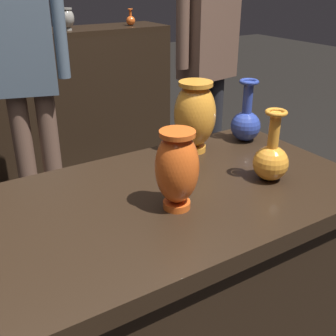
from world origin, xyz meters
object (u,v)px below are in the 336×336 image
(vase_right_accent, at_px, (271,158))
(shelf_vase_far_right, at_px, (131,20))
(visitor_center_back, at_px, (26,68))
(visitor_near_right, at_px, (208,50))
(vase_left_accent, at_px, (246,122))
(shelf_vase_right, at_px, (67,18))
(vase_centerpiece, at_px, (177,168))
(vase_tall_behind, at_px, (195,115))

(vase_right_accent, xyz_separation_m, shelf_vase_far_right, (0.71, 2.24, 0.16))
(visitor_center_back, distance_m, visitor_near_right, 1.01)
(vase_left_accent, distance_m, visitor_near_right, 0.98)
(vase_right_accent, bearing_deg, visitor_near_right, 61.41)
(shelf_vase_right, height_order, visitor_near_right, visitor_near_right)
(vase_right_accent, relative_size, shelf_vase_right, 1.43)
(vase_left_accent, relative_size, vase_right_accent, 1.05)
(vase_left_accent, height_order, visitor_near_right, visitor_near_right)
(shelf_vase_far_right, height_order, shelf_vase_right, shelf_vase_right)
(shelf_vase_far_right, xyz_separation_m, visitor_center_back, (-1.00, -0.69, -0.14))
(vase_centerpiece, bearing_deg, shelf_vase_right, 76.86)
(visitor_center_back, relative_size, visitor_near_right, 0.93)
(vase_centerpiece, height_order, shelf_vase_far_right, shelf_vase_far_right)
(vase_centerpiece, xyz_separation_m, visitor_center_back, (0.03, 1.55, -0.03))
(vase_left_accent, height_order, vase_right_accent, vase_left_accent)
(vase_tall_behind, distance_m, shelf_vase_right, 1.93)
(vase_right_accent, bearing_deg, vase_tall_behind, 102.14)
(vase_right_accent, distance_m, shelf_vase_far_right, 2.36)
(vase_left_accent, relative_size, shelf_vase_right, 1.49)
(vase_left_accent, xyz_separation_m, vase_right_accent, (-0.15, -0.28, -0.00))
(visitor_center_back, bearing_deg, vase_centerpiece, 105.96)
(vase_centerpiece, distance_m, vase_tall_behind, 0.39)
(shelf_vase_far_right, relative_size, shelf_vase_right, 0.82)
(vase_centerpiece, distance_m, shelf_vase_right, 2.26)
(vase_tall_behind, relative_size, shelf_vase_far_right, 1.98)
(vase_right_accent, height_order, shelf_vase_far_right, shelf_vase_far_right)
(vase_centerpiece, xyz_separation_m, shelf_vase_far_right, (1.03, 2.24, 0.12))
(vase_tall_behind, xyz_separation_m, shelf_vase_right, (0.25, 1.91, 0.14))
(visitor_center_back, height_order, visitor_near_right, visitor_near_right)
(shelf_vase_far_right, xyz_separation_m, visitor_near_right, (-0.09, -1.11, -0.06))
(vase_left_accent, bearing_deg, shelf_vase_far_right, 74.21)
(shelf_vase_right, bearing_deg, visitor_center_back, -126.59)
(vase_tall_behind, height_order, vase_right_accent, vase_tall_behind)
(vase_tall_behind, height_order, shelf_vase_far_right, shelf_vase_far_right)
(vase_tall_behind, bearing_deg, vase_left_accent, -3.68)
(vase_right_accent, xyz_separation_m, visitor_near_right, (0.62, 1.14, 0.10))
(shelf_vase_right, bearing_deg, shelf_vase_far_right, 4.16)
(vase_centerpiece, bearing_deg, visitor_near_right, 50.11)
(vase_centerpiece, relative_size, vase_right_accent, 1.00)
(vase_tall_behind, distance_m, visitor_near_right, 1.08)
(vase_tall_behind, bearing_deg, visitor_near_right, 50.85)
(vase_right_accent, height_order, visitor_center_back, visitor_center_back)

